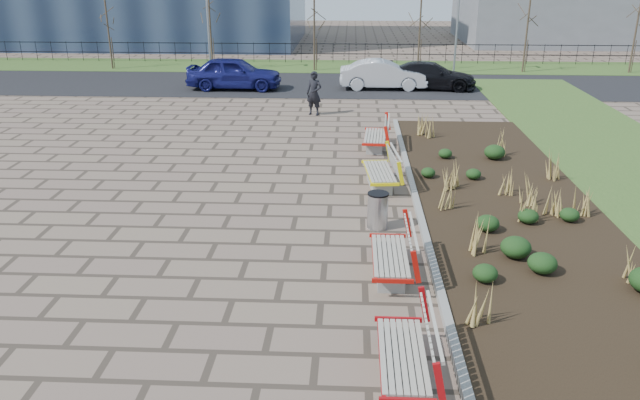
{
  "coord_description": "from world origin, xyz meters",
  "views": [
    {
      "loc": [
        2.16,
        -10.17,
        5.94
      ],
      "look_at": [
        1.5,
        3.0,
        0.9
      ],
      "focal_mm": 35.0,
      "sensor_mm": 36.0,
      "label": 1
    }
  ],
  "objects_px": {
    "car_silver": "(383,75)",
    "car_black": "(430,76)",
    "bench_a": "(403,351)",
    "lamp_east": "(458,18)",
    "pedestrian": "(314,93)",
    "litter_bin": "(378,211)",
    "lamp_west": "(208,17)",
    "bench_c": "(380,170)",
    "bench_d": "(375,134)",
    "bench_b": "(390,253)",
    "car_blue": "(234,73)"
  },
  "relations": [
    {
      "from": "pedestrian",
      "to": "lamp_west",
      "type": "relative_size",
      "value": 0.3
    },
    {
      "from": "car_silver",
      "to": "lamp_west",
      "type": "bearing_deg",
      "value": 62.59
    },
    {
      "from": "litter_bin",
      "to": "car_blue",
      "type": "distance_m",
      "value": 18.25
    },
    {
      "from": "bench_c",
      "to": "car_blue",
      "type": "height_order",
      "value": "car_blue"
    },
    {
      "from": "bench_a",
      "to": "litter_bin",
      "type": "relative_size",
      "value": 2.42
    },
    {
      "from": "bench_d",
      "to": "bench_b",
      "type": "bearing_deg",
      "value": -86.23
    },
    {
      "from": "bench_c",
      "to": "bench_a",
      "type": "bearing_deg",
      "value": -95.69
    },
    {
      "from": "lamp_east",
      "to": "litter_bin",
      "type": "bearing_deg",
      "value": -102.95
    },
    {
      "from": "bench_d",
      "to": "bench_c",
      "type": "bearing_deg",
      "value": -86.23
    },
    {
      "from": "bench_a",
      "to": "bench_b",
      "type": "height_order",
      "value": "same"
    },
    {
      "from": "car_black",
      "to": "lamp_east",
      "type": "bearing_deg",
      "value": -14.5
    },
    {
      "from": "litter_bin",
      "to": "bench_b",
      "type": "bearing_deg",
      "value": -86.22
    },
    {
      "from": "bench_a",
      "to": "car_black",
      "type": "relative_size",
      "value": 0.47
    },
    {
      "from": "car_blue",
      "to": "lamp_west",
      "type": "xyz_separation_m",
      "value": [
        -2.37,
        5.39,
        2.23
      ]
    },
    {
      "from": "litter_bin",
      "to": "car_black",
      "type": "xyz_separation_m",
      "value": [
        3.25,
        17.62,
        0.24
      ]
    },
    {
      "from": "bench_b",
      "to": "car_silver",
      "type": "xyz_separation_m",
      "value": [
        0.74,
        19.87,
        0.23
      ]
    },
    {
      "from": "bench_a",
      "to": "bench_d",
      "type": "bearing_deg",
      "value": 90.28
    },
    {
      "from": "car_silver",
      "to": "car_black",
      "type": "bearing_deg",
      "value": -86.42
    },
    {
      "from": "bench_d",
      "to": "car_blue",
      "type": "bearing_deg",
      "value": 126.66
    },
    {
      "from": "bench_d",
      "to": "litter_bin",
      "type": "relative_size",
      "value": 2.42
    },
    {
      "from": "litter_bin",
      "to": "lamp_west",
      "type": "relative_size",
      "value": 0.14
    },
    {
      "from": "bench_a",
      "to": "lamp_east",
      "type": "distance_m",
      "value": 28.78
    },
    {
      "from": "bench_a",
      "to": "car_silver",
      "type": "xyz_separation_m",
      "value": [
        0.74,
        23.25,
        0.23
      ]
    },
    {
      "from": "bench_c",
      "to": "lamp_east",
      "type": "height_order",
      "value": "lamp_east"
    },
    {
      "from": "pedestrian",
      "to": "lamp_east",
      "type": "bearing_deg",
      "value": 74.87
    },
    {
      "from": "bench_a",
      "to": "pedestrian",
      "type": "bearing_deg",
      "value": 97.95
    },
    {
      "from": "bench_a",
      "to": "car_silver",
      "type": "bearing_deg",
      "value": 88.45
    },
    {
      "from": "bench_b",
      "to": "litter_bin",
      "type": "distance_m",
      "value": 2.42
    },
    {
      "from": "bench_d",
      "to": "lamp_east",
      "type": "height_order",
      "value": "lamp_east"
    },
    {
      "from": "bench_d",
      "to": "lamp_east",
      "type": "distance_m",
      "value": 16.61
    },
    {
      "from": "bench_a",
      "to": "lamp_east",
      "type": "relative_size",
      "value": 0.35
    },
    {
      "from": "bench_a",
      "to": "bench_b",
      "type": "relative_size",
      "value": 1.0
    },
    {
      "from": "litter_bin",
      "to": "car_black",
      "type": "relative_size",
      "value": 0.19
    },
    {
      "from": "bench_c",
      "to": "car_black",
      "type": "distance_m",
      "value": 14.99
    },
    {
      "from": "bench_a",
      "to": "lamp_east",
      "type": "xyz_separation_m",
      "value": [
        5.0,
        28.23,
        2.54
      ]
    },
    {
      "from": "pedestrian",
      "to": "car_silver",
      "type": "relative_size",
      "value": 0.42
    },
    {
      "from": "bench_b",
      "to": "car_blue",
      "type": "bearing_deg",
      "value": 108.97
    },
    {
      "from": "bench_b",
      "to": "pedestrian",
      "type": "height_order",
      "value": "pedestrian"
    },
    {
      "from": "car_silver",
      "to": "car_black",
      "type": "distance_m",
      "value": 2.36
    },
    {
      "from": "bench_d",
      "to": "car_blue",
      "type": "distance_m",
      "value": 12.21
    },
    {
      "from": "pedestrian",
      "to": "lamp_west",
      "type": "distance_m",
      "value": 12.8
    },
    {
      "from": "bench_b",
      "to": "car_silver",
      "type": "distance_m",
      "value": 19.88
    },
    {
      "from": "bench_b",
      "to": "lamp_east",
      "type": "xyz_separation_m",
      "value": [
        5.0,
        24.85,
        2.54
      ]
    },
    {
      "from": "car_blue",
      "to": "litter_bin",
      "type": "bearing_deg",
      "value": -158.15
    },
    {
      "from": "lamp_west",
      "to": "litter_bin",
      "type": "bearing_deg",
      "value": -68.5
    },
    {
      "from": "bench_d",
      "to": "car_black",
      "type": "height_order",
      "value": "car_black"
    },
    {
      "from": "bench_d",
      "to": "car_black",
      "type": "relative_size",
      "value": 0.47
    },
    {
      "from": "bench_d",
      "to": "lamp_west",
      "type": "xyz_separation_m",
      "value": [
        -9.0,
        15.64,
        2.54
      ]
    },
    {
      "from": "car_black",
      "to": "car_blue",
      "type": "bearing_deg",
      "value": 100.38
    },
    {
      "from": "car_black",
      "to": "lamp_east",
      "type": "xyz_separation_m",
      "value": [
        1.91,
        4.82,
        2.37
      ]
    }
  ]
}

